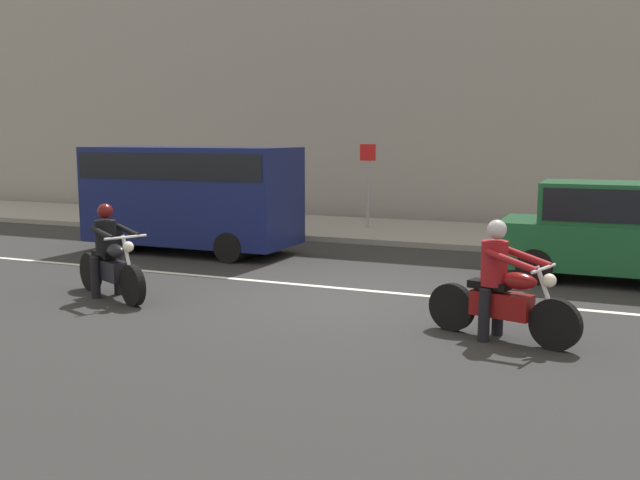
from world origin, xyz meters
The scene contains 9 objects.
ground_plane centered at (0.00, 0.00, 0.00)m, with size 80.00×80.00×0.00m, color #282828.
sidewalk_slab centered at (0.00, 8.00, 0.07)m, with size 40.00×4.40×0.14m, color gray.
building_facade centered at (0.00, 11.40, 5.70)m, with size 40.00×1.40×11.40m, color gray.
lane_marking_stripe centered at (-0.54, 0.90, 0.00)m, with size 18.00×0.14×0.01m, color silver.
motorcycle_with_rider_crimson centered at (2.87, -1.22, 0.64)m, with size 2.03×0.86×1.56m.
motorcycle_with_rider_black_leather centered at (-3.38, -1.24, 0.63)m, with size 2.02×1.09×1.54m.
parked_hatchback_forest_green centered at (3.98, 3.38, 0.93)m, with size 3.64×1.76×1.80m.
parked_van_navy centered at (-4.73, 3.22, 1.38)m, with size 4.77×1.96×2.38m.
street_sign_post centered at (-2.18, 7.90, 1.54)m, with size 0.44×0.08×2.29m.
Camera 1 is at (4.29, -10.43, 2.62)m, focal length 40.23 mm.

